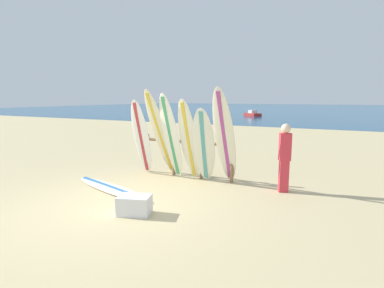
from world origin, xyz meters
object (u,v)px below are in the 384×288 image
surfboard_leaning_center (189,140)px  cooler_box (134,205)px  surfboard_leaning_far_left (142,138)px  surfboard_rack (187,152)px  surfboard_leaning_left (160,133)px  surfboard_lying_on_sand (112,188)px  surfboard_leaning_center_right (204,146)px  surfboard_leaning_center_left (171,137)px  beachgoer_standing (285,155)px  surfboard_leaning_right (225,137)px  small_boat_offshore (253,114)px

surfboard_leaning_center → cooler_box: (0.12, -2.48, -0.91)m
surfboard_leaning_far_left → cooler_box: surfboard_leaning_far_left is taller
surfboard_rack → surfboard_leaning_left: bearing=-157.5°
surfboard_leaning_center → cooler_box: surfboard_leaning_center is taller
surfboard_lying_on_sand → surfboard_leaning_center_right: bearing=42.0°
cooler_box → surfboard_leaning_center_right: bearing=65.2°
surfboard_rack → surfboard_leaning_center_left: size_ratio=1.17×
surfboard_rack → surfboard_leaning_center_right: 0.80m
surfboard_leaning_left → beachgoer_standing: (3.32, 0.08, -0.33)m
beachgoer_standing → cooler_box: size_ratio=2.67×
surfboard_leaning_left → surfboard_leaning_right: 1.89m
surfboard_leaning_far_left → small_boat_offshore: surfboard_leaning_far_left is taller
surfboard_leaning_center_right → surfboard_leaning_center: bearing=-175.7°
surfboard_leaning_right → cooler_box: surfboard_leaning_right is taller
surfboard_leaning_left → surfboard_leaning_center_left: size_ratio=1.05×
surfboard_lying_on_sand → surfboard_leaning_far_left: bearing=96.9°
surfboard_leaning_right → beachgoer_standing: size_ratio=1.53×
small_boat_offshore → cooler_box: (6.12, -30.65, -0.08)m
surfboard_leaning_far_left → surfboard_leaning_center: (1.47, 0.03, 0.01)m
surfboard_leaning_far_left → surfboard_leaning_center: bearing=1.2°
surfboard_leaning_center → beachgoer_standing: bearing=4.2°
surfboard_rack → surfboard_leaning_center_left: surfboard_leaning_center_left is taller
surfboard_rack → surfboard_leaning_right: size_ratio=1.10×
surfboard_leaning_center_right → surfboard_rack: bearing=152.0°
surfboard_lying_on_sand → cooler_box: (1.41, -0.98, 0.14)m
cooler_box → surfboard_lying_on_sand: bearing=127.2°
surfboard_leaning_center → beachgoer_standing: (2.39, 0.18, -0.21)m
surfboard_leaning_right → small_boat_offshore: 28.96m
surfboard_leaning_far_left → surfboard_leaning_center_right: (1.89, 0.06, -0.10)m
surfboard_leaning_far_left → surfboard_leaning_center_left: size_ratio=0.93×
surfboard_leaning_right → beachgoer_standing: surfboard_leaning_right is taller
surfboard_leaning_far_left → surfboard_leaning_right: (2.43, 0.10, 0.15)m
surfboard_leaning_right → surfboard_lying_on_sand: size_ratio=0.84×
surfboard_lying_on_sand → cooler_box: bearing=-34.6°
small_boat_offshore → surfboard_leaning_right: bearing=-76.1°
surfboard_leaning_left → surfboard_leaning_center_right: size_ratio=1.24×
surfboard_rack → small_boat_offshore: (-5.75, 27.79, -0.44)m
surfboard_leaning_left → surfboard_leaning_right: (1.89, -0.03, 0.01)m
surfboard_lying_on_sand → cooler_box: size_ratio=4.88×
surfboard_leaning_center_left → surfboard_leaning_center_right: surfboard_leaning_center_left is taller
surfboard_leaning_center_right → surfboard_leaning_left: bearing=177.1°
cooler_box → beachgoer_standing: bearing=31.4°
small_boat_offshore → beachgoer_standing: bearing=-73.3°
surfboard_leaning_center_right → beachgoer_standing: bearing=4.2°
surfboard_lying_on_sand → small_boat_offshore: 30.05m
surfboard_leaning_right → surfboard_rack: bearing=165.6°
surfboard_rack → surfboard_leaning_left: size_ratio=1.11×
surfboard_leaning_left → surfboard_lying_on_sand: bearing=-102.7°
surfboard_rack → beachgoer_standing: 2.65m
surfboard_leaning_center_left → surfboard_leaning_far_left: bearing=178.4°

